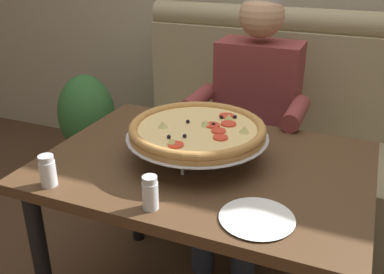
% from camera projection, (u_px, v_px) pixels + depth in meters
% --- Properties ---
extents(booth_bench, '(1.52, 0.78, 1.13)m').
position_uv_depth(booth_bench, '(261.00, 147.00, 2.44)').
color(booth_bench, '#998966').
rests_on(booth_bench, ground_plane).
extents(dining_table, '(1.15, 0.83, 0.73)m').
position_uv_depth(dining_table, '(205.00, 184.00, 1.60)').
color(dining_table, '#4C331E').
rests_on(dining_table, ground_plane).
extents(diner_main, '(0.54, 0.64, 1.27)m').
position_uv_depth(diner_main, '(251.00, 110.00, 2.09)').
color(diner_main, '#2D3342').
rests_on(diner_main, ground_plane).
extents(pizza, '(0.51, 0.51, 0.14)m').
position_uv_depth(pizza, '(197.00, 130.00, 1.53)').
color(pizza, silver).
rests_on(pizza, dining_table).
extents(shaker_parmesan, '(0.05, 0.05, 0.11)m').
position_uv_depth(shaker_parmesan, '(150.00, 195.00, 1.26)').
color(shaker_parmesan, white).
rests_on(shaker_parmesan, dining_table).
extents(shaker_pepper_flakes, '(0.05, 0.05, 0.11)m').
position_uv_depth(shaker_pepper_flakes, '(48.00, 173.00, 1.39)').
color(shaker_pepper_flakes, white).
rests_on(shaker_pepper_flakes, dining_table).
extents(plate_near_left, '(0.22, 0.22, 0.02)m').
position_uv_depth(plate_near_left, '(257.00, 216.00, 1.23)').
color(plate_near_left, white).
rests_on(plate_near_left, dining_table).
extents(potted_plant, '(0.36, 0.36, 0.70)m').
position_uv_depth(potted_plant, '(87.00, 122.00, 2.80)').
color(potted_plant, brown).
rests_on(potted_plant, ground_plane).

